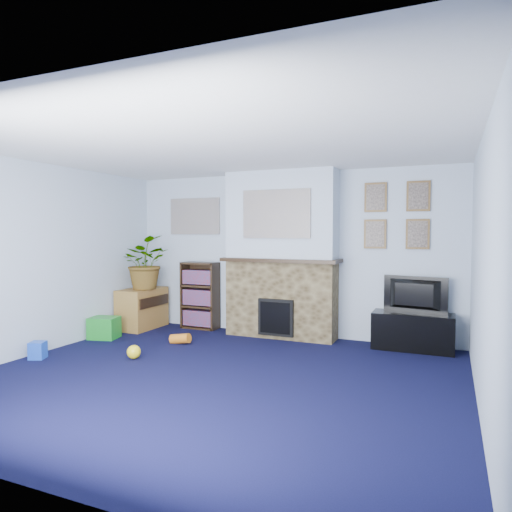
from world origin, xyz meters
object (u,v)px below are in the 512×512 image
at_px(tv_stand, 413,332).
at_px(sideboard, 142,306).
at_px(television, 414,295).
at_px(bookshelf, 200,297).

xyz_separation_m(tv_stand, sideboard, (-4.07, -0.28, 0.12)).
bearing_deg(television, bookshelf, 8.97).
bearing_deg(bookshelf, tv_stand, -1.37).
height_order(bookshelf, sideboard, bookshelf).
relative_size(tv_stand, bookshelf, 0.96).
relative_size(television, bookshelf, 0.78).
relative_size(television, sideboard, 1.01).
distance_m(tv_stand, television, 0.49).
height_order(tv_stand, bookshelf, bookshelf).
distance_m(bookshelf, sideboard, 0.94).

